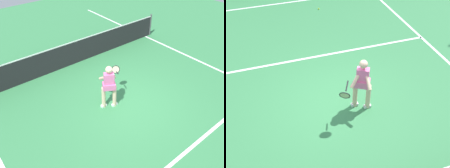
# 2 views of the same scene
# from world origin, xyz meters

# --- Properties ---
(ground_plane) EXTENTS (25.17, 25.17, 0.00)m
(ground_plane) POSITION_xyz_m (0.00, 0.00, 0.00)
(ground_plane) COLOR #38844C
(service_line_marking) EXTENTS (8.47, 0.10, 0.01)m
(service_line_marking) POSITION_xyz_m (0.00, -2.44, 0.00)
(service_line_marking) COLOR white
(service_line_marking) RESTS_ON ground
(sideline_right_marking) EXTENTS (0.10, 17.36, 0.01)m
(sideline_right_marking) POSITION_xyz_m (4.24, 0.00, 0.00)
(sideline_right_marking) COLOR white
(sideline_right_marking) RESTS_ON ground
(court_net) EXTENTS (9.15, 0.08, 1.11)m
(court_net) POSITION_xyz_m (0.00, 3.43, 0.52)
(court_net) COLOR #4C4C51
(court_net) RESTS_ON ground
(tennis_player) EXTENTS (1.06, 0.80, 1.55)m
(tennis_player) POSITION_xyz_m (-0.61, 0.38, 0.85)
(tennis_player) COLOR beige
(tennis_player) RESTS_ON ground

